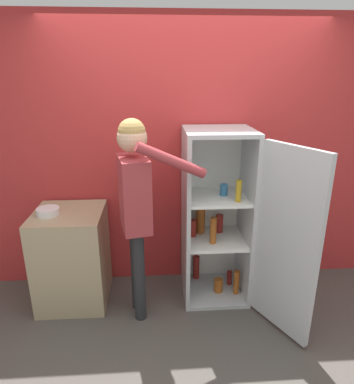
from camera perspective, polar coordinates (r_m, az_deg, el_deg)
ground_plane at (r=3.02m, az=3.15°, el=-23.28°), size 12.00×12.00×0.00m
wall_back at (r=3.29m, az=1.52°, el=5.76°), size 7.00×0.06×2.55m
refrigerator at (r=3.11m, az=8.57°, el=-4.82°), size 0.91×1.11×1.60m
person at (r=2.75m, az=-6.92°, el=-0.37°), size 0.71×0.50×1.73m
counter at (r=3.34m, az=-17.02°, el=-10.28°), size 0.61×0.62×0.89m
bowl at (r=3.14m, az=-20.70°, el=-3.06°), size 0.19×0.19×0.06m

